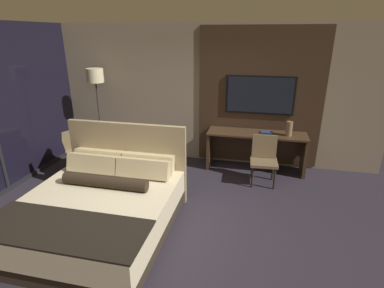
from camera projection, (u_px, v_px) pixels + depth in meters
The scene contains 10 objects.
ground_plane at pixel (164, 227), 4.27m from camera, with size 16.00×16.00×0.00m, color #28232D.
wall_back_tv_panel at pixel (208, 96), 6.12m from camera, with size 7.20×0.09×2.80m.
bed at pixel (100, 207), 4.12m from camera, with size 1.96×2.17×1.28m.
desk at pixel (256, 144), 5.94m from camera, with size 1.90×0.55×0.78m.
tv at pixel (260, 95), 5.82m from camera, with size 1.32×0.04×0.74m.
desk_chair at pixel (264, 156), 5.42m from camera, with size 0.50×0.50×0.87m.
armchair_by_window at pixel (85, 158), 5.90m from camera, with size 1.00×1.01×0.81m.
floor_lamp at pixel (96, 83), 6.14m from camera, with size 0.34×0.34×1.93m.
vase_tall at pixel (289, 129), 5.61m from camera, with size 0.12×0.12×0.28m.
book at pixel (267, 132), 5.80m from camera, with size 0.23×0.17×0.03m.
Camera 1 is at (1.18, -3.42, 2.60)m, focal length 28.00 mm.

